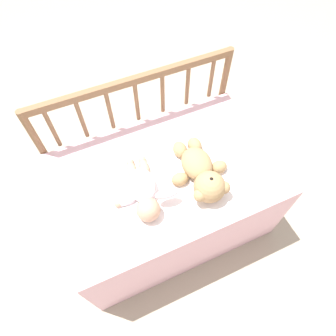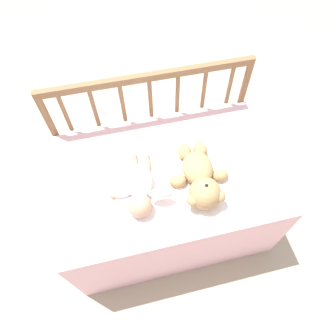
{
  "view_description": "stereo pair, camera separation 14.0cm",
  "coord_description": "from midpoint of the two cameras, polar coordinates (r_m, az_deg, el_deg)",
  "views": [
    {
      "loc": [
        -0.31,
        -0.7,
        1.78
      ],
      "look_at": [
        0.0,
        -0.01,
        0.59
      ],
      "focal_mm": 32.0,
      "sensor_mm": 36.0,
      "label": 1
    },
    {
      "loc": [
        -0.18,
        -0.75,
        1.78
      ],
      "look_at": [
        0.0,
        -0.01,
        0.59
      ],
      "focal_mm": 32.0,
      "sensor_mm": 36.0,
      "label": 2
    }
  ],
  "objects": [
    {
      "name": "teddy_bear",
      "position": [
        1.39,
        3.58,
        -1.16
      ],
      "size": [
        0.29,
        0.39,
        0.15
      ],
      "color": "tan",
      "rests_on": "crib_mattress"
    },
    {
      "name": "crib_rail",
      "position": [
        1.65,
        -8.18,
        10.11
      ],
      "size": [
        1.09,
        0.04,
        0.82
      ],
      "color": "brown",
      "rests_on": "ground_plane"
    },
    {
      "name": "ground_plane",
      "position": [
        1.93,
        -2.26,
        -9.3
      ],
      "size": [
        12.0,
        12.0,
        0.0
      ],
      "primitive_type": "plane",
      "color": "tan"
    },
    {
      "name": "crib_mattress",
      "position": [
        1.69,
        -2.56,
        -5.77
      ],
      "size": [
        1.09,
        0.72,
        0.53
      ],
      "color": "#EDB7C6",
      "rests_on": "ground_plane"
    },
    {
      "name": "baby",
      "position": [
        1.37,
        -7.62,
        -4.51
      ],
      "size": [
        0.29,
        0.36,
        0.11
      ],
      "color": "white",
      "rests_on": "crib_mattress"
    },
    {
      "name": "blanket",
      "position": [
        1.44,
        -1.98,
        -2.25
      ],
      "size": [
        0.75,
        0.5,
        0.01
      ],
      "color": "white",
      "rests_on": "crib_mattress"
    }
  ]
}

